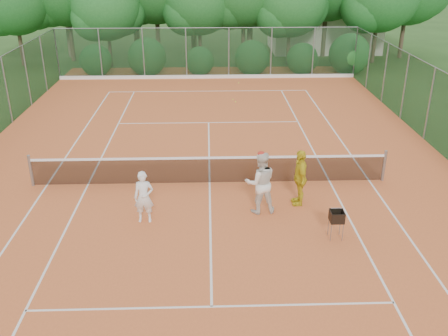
# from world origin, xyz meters

# --- Properties ---
(ground) EXTENTS (120.00, 120.00, 0.00)m
(ground) POSITION_xyz_m (0.00, 0.00, 0.00)
(ground) COLOR #244619
(ground) RESTS_ON ground
(clay_court) EXTENTS (18.00, 36.00, 0.02)m
(clay_court) POSITION_xyz_m (0.00, 0.00, 0.01)
(clay_court) COLOR #D66731
(clay_court) RESTS_ON ground
(club_building) EXTENTS (8.00, 5.00, 3.00)m
(club_building) POSITION_xyz_m (9.00, 24.00, 1.50)
(club_building) COLOR beige
(club_building) RESTS_ON ground
(tennis_net) EXTENTS (11.97, 0.10, 1.10)m
(tennis_net) POSITION_xyz_m (0.00, 0.00, 0.53)
(tennis_net) COLOR gray
(tennis_net) RESTS_ON clay_court
(player_white) EXTENTS (0.57, 0.37, 1.56)m
(player_white) POSITION_xyz_m (-1.90, -2.51, 0.80)
(player_white) COLOR white
(player_white) RESTS_ON clay_court
(player_center_grp) EXTENTS (1.02, 0.83, 1.96)m
(player_center_grp) POSITION_xyz_m (1.50, -2.04, 0.99)
(player_center_grp) COLOR silver
(player_center_grp) RESTS_ON clay_court
(player_yellow) EXTENTS (0.44, 1.05, 1.79)m
(player_yellow) POSITION_xyz_m (2.76, -1.57, 0.91)
(player_yellow) COLOR gold
(player_yellow) RESTS_ON clay_court
(ball_hopper) EXTENTS (0.36, 0.36, 0.82)m
(ball_hopper) POSITION_xyz_m (3.43, -3.62, 0.67)
(ball_hopper) COLOR gray
(ball_hopper) RESTS_ON clay_court
(stray_ball_a) EXTENTS (0.07, 0.07, 0.07)m
(stray_ball_a) POSITION_xyz_m (1.31, 10.06, 0.05)
(stray_ball_a) COLOR yellow
(stray_ball_a) RESTS_ON clay_court
(stray_ball_b) EXTENTS (0.07, 0.07, 0.07)m
(stray_ball_b) POSITION_xyz_m (1.82, 13.56, 0.05)
(stray_ball_b) COLOR #D2E635
(stray_ball_b) RESTS_ON clay_court
(stray_ball_c) EXTENTS (0.07, 0.07, 0.07)m
(stray_ball_c) POSITION_xyz_m (1.41, 9.64, 0.05)
(stray_ball_c) COLOR yellow
(stray_ball_c) RESTS_ON clay_court
(court_markings) EXTENTS (11.03, 23.83, 0.01)m
(court_markings) POSITION_xyz_m (0.00, 0.00, 0.02)
(court_markings) COLOR white
(court_markings) RESTS_ON clay_court
(fence_back) EXTENTS (18.07, 0.07, 3.00)m
(fence_back) POSITION_xyz_m (0.00, 15.00, 1.52)
(fence_back) COLOR #19381E
(fence_back) RESTS_ON clay_court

